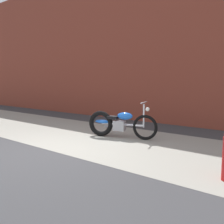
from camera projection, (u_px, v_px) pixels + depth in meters
ground_plane at (50, 151)px, 5.79m from camera, size 80.00×80.00×0.00m
sidewalk_slab at (101, 137)px, 7.14m from camera, size 36.00×3.50×0.01m
brick_building_wall at (162, 37)px, 9.42m from camera, size 36.00×0.50×6.39m
motorcycle_blue at (117, 123)px, 7.10m from camera, size 1.95×0.82×1.03m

